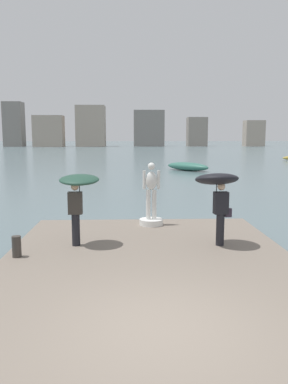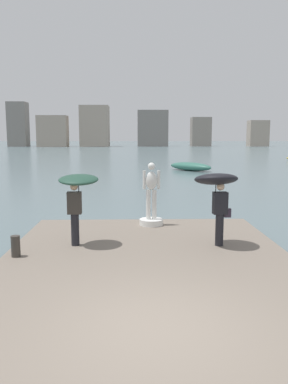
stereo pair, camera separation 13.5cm
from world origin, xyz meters
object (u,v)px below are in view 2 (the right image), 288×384
object	(u,v)px
onlooker_left	(77,190)
onlooker_right	(217,186)
mooring_bollard	(16,246)
boat_near	(190,167)
statue_white_figure	(151,204)

from	to	relation	value
onlooker_left	onlooker_right	xyz separation A→B (m)	(3.76, -0.14, 0.10)
onlooker_right	onlooker_left	bearing A→B (deg)	177.90
onlooker_right	mooring_bollard	distance (m)	5.42
onlooker_right	boat_near	bearing A→B (deg)	83.10
statue_white_figure	onlooker_left	xyz separation A→B (m)	(-2.11, -2.37, 0.84)
onlooker_left	statue_white_figure	bearing A→B (deg)	48.27
boat_near	statue_white_figure	bearing A→B (deg)	-101.28
statue_white_figure	onlooker_left	size ratio (longest dim) A/B	1.06
onlooker_right	boat_near	world-z (taller)	onlooker_right
statue_white_figure	onlooker_right	bearing A→B (deg)	-56.72
statue_white_figure	boat_near	xyz separation A→B (m)	(4.96, 24.88, -0.70)
onlooker_left	mooring_bollard	size ratio (longest dim) A/B	3.73
mooring_bollard	boat_near	xyz separation A→B (m)	(8.49, 28.25, -0.26)
mooring_bollard	boat_near	distance (m)	29.50
statue_white_figure	onlooker_left	world-z (taller)	statue_white_figure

